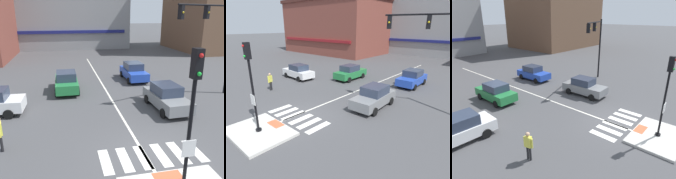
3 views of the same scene
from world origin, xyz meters
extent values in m
plane|color=#474749|center=(0.00, 0.00, 0.00)|extent=(300.00, 300.00, 0.00)
cube|color=beige|center=(0.00, -2.62, 0.07)|extent=(3.82, 2.83, 0.15)
cube|color=#DB5B38|center=(0.00, -1.55, 0.15)|extent=(1.10, 0.60, 0.01)
cylinder|color=black|center=(0.00, -2.62, 0.21)|extent=(0.32, 0.32, 0.12)
cylinder|color=black|center=(0.00, -2.62, 2.25)|extent=(0.12, 0.12, 3.96)
cube|color=white|center=(0.00, -2.69, 2.05)|extent=(0.44, 0.03, 0.56)
cube|color=black|center=(0.00, -2.62, 4.65)|extent=(0.24, 0.28, 0.84)
sphere|color=red|center=(0.00, -2.78, 4.90)|extent=(0.12, 0.12, 0.12)
sphere|color=green|center=(0.00, -2.78, 4.40)|extent=(0.12, 0.12, 0.12)
cube|color=silver|center=(-2.08, 0.05, 0.00)|extent=(0.44, 1.80, 0.01)
cube|color=silver|center=(-1.25, 0.05, 0.00)|extent=(0.44, 1.80, 0.01)
cube|color=silver|center=(-0.42, 0.05, 0.00)|extent=(0.44, 1.80, 0.01)
cube|color=silver|center=(0.42, 0.05, 0.00)|extent=(0.44, 1.80, 0.01)
cube|color=silver|center=(1.25, 0.05, 0.00)|extent=(0.44, 1.80, 0.01)
cube|color=silver|center=(2.08, 0.05, 0.00)|extent=(0.44, 1.80, 0.01)
cube|color=silver|center=(-0.29, 10.00, 0.00)|extent=(0.14, 28.00, 0.01)
cylinder|color=black|center=(8.71, 7.02, 3.37)|extent=(0.18, 0.18, 6.74)
cylinder|color=black|center=(5.98, 6.07, 6.49)|extent=(5.51, 2.00, 0.11)
cube|color=black|center=(5.70, 5.98, 6.04)|extent=(0.34, 0.37, 0.80)
sphere|color=gold|center=(5.76, 5.82, 6.04)|extent=(0.12, 0.12, 0.12)
cube|color=black|center=(3.51, 5.22, 6.04)|extent=(0.34, 0.37, 0.80)
sphere|color=gold|center=(3.57, 5.06, 6.04)|extent=(0.12, 0.12, 0.12)
cube|color=brown|center=(24.87, 29.05, 9.47)|extent=(18.11, 14.52, 18.94)
cube|color=#2347B7|center=(2.85, 12.20, 0.65)|extent=(1.72, 4.11, 0.70)
cube|color=#2D384C|center=(2.85, 12.35, 1.32)|extent=(1.49, 1.91, 0.64)
cylinder|color=black|center=(3.69, 10.93, 0.30)|extent=(0.18, 0.60, 0.60)
cylinder|color=black|center=(2.02, 10.92, 0.30)|extent=(0.18, 0.60, 0.60)
cylinder|color=black|center=(3.68, 13.47, 0.30)|extent=(0.18, 0.60, 0.60)
cylinder|color=black|center=(2.01, 13.46, 0.30)|extent=(0.18, 0.60, 0.60)
cube|color=slate|center=(2.86, 4.93, 0.65)|extent=(1.86, 4.16, 0.70)
cube|color=#2D384C|center=(2.86, 5.08, 1.32)|extent=(1.55, 1.96, 0.64)
cylinder|color=black|center=(3.74, 3.69, 0.30)|extent=(0.20, 0.61, 0.60)
cylinder|color=black|center=(2.08, 3.63, 0.30)|extent=(0.20, 0.61, 0.60)
cylinder|color=black|center=(3.65, 6.23, 0.30)|extent=(0.20, 0.61, 0.60)
cylinder|color=black|center=(1.98, 6.17, 0.30)|extent=(0.20, 0.61, 0.60)
cube|color=white|center=(-8.16, 6.28, 0.65)|extent=(4.17, 1.89, 0.70)
cube|color=#2D384C|center=(-8.01, 6.27, 1.32)|extent=(1.97, 1.57, 0.64)
cylinder|color=black|center=(-6.93, 5.39, 0.30)|extent=(0.61, 0.21, 0.60)
cylinder|color=black|center=(-6.86, 7.05, 0.30)|extent=(0.61, 0.21, 0.60)
cube|color=#237A3D|center=(-3.41, 10.07, 0.65)|extent=(1.73, 4.11, 0.70)
cube|color=#2D384C|center=(-3.41, 9.92, 1.32)|extent=(1.49, 1.91, 0.64)
cylinder|color=black|center=(-4.25, 11.33, 0.30)|extent=(0.18, 0.60, 0.60)
cylinder|color=black|center=(-2.58, 11.34, 0.30)|extent=(0.18, 0.60, 0.60)
cylinder|color=black|center=(-4.23, 8.79, 0.30)|extent=(0.18, 0.60, 0.60)
cylinder|color=black|center=(-2.57, 8.80, 0.30)|extent=(0.18, 0.60, 0.60)
cylinder|color=black|center=(-6.50, 1.78, 0.41)|extent=(0.12, 0.12, 0.82)
cylinder|color=black|center=(-6.54, 1.93, 0.41)|extent=(0.12, 0.12, 0.82)
cube|color=#DBD64C|center=(-6.52, 1.86, 1.12)|extent=(0.31, 0.41, 0.60)
cylinder|color=#DBD64C|center=(-6.46, 1.64, 1.07)|extent=(0.09, 0.09, 0.56)
cylinder|color=#DBD64C|center=(-6.59, 2.08, 1.07)|extent=(0.09, 0.09, 0.56)
sphere|color=tan|center=(-6.52, 1.86, 1.56)|extent=(0.22, 0.22, 0.22)
camera|label=1|loc=(-3.56, -8.24, 5.93)|focal=37.41mm
camera|label=2|loc=(9.76, -6.69, 5.81)|focal=30.53mm
camera|label=3|loc=(-11.73, -5.01, 7.12)|focal=31.64mm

